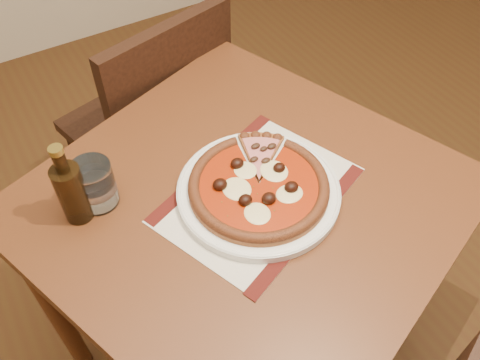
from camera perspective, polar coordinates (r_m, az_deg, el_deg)
name	(u,v)px	position (r m, az deg, el deg)	size (l,w,h in m)	color
table	(245,225)	(1.13, 0.52, -5.07)	(1.02, 1.02, 0.75)	brown
chair_far	(157,120)	(1.60, -9.35, 6.61)	(0.50, 0.50, 0.87)	black
placemat	(258,195)	(1.05, 2.07, -1.65)	(0.39, 0.28, 0.00)	beige
plate	(258,191)	(1.04, 2.09, -1.29)	(0.33, 0.33, 0.02)	white
pizza	(259,185)	(1.02, 2.12, -0.60)	(0.29, 0.29, 0.04)	#9E5326
ham_slice	(264,151)	(1.10, 2.77, 3.32)	(0.12, 0.14, 0.02)	#9E5326
water_glass	(94,185)	(1.04, -16.03, -0.50)	(0.08, 0.08, 0.10)	white
bottle	(72,191)	(1.01, -18.39, -1.16)	(0.06, 0.06, 0.19)	#331F0C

